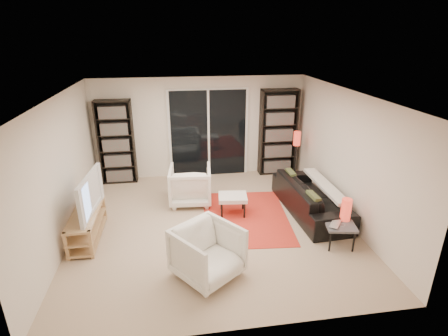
{
  "coord_description": "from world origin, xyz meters",
  "views": [
    {
      "loc": [
        -0.65,
        -5.65,
        3.36
      ],
      "look_at": [
        0.25,
        0.3,
        1.0
      ],
      "focal_mm": 28.0,
      "sensor_mm": 36.0,
      "label": 1
    }
  ],
  "objects_px": {
    "bookshelf_left": "(116,142)",
    "floor_lamp": "(297,144)",
    "sofa": "(311,197)",
    "ottoman": "(233,198)",
    "bookshelf_right": "(278,132)",
    "tv_stand": "(87,224)",
    "armchair_back": "(190,185)",
    "armchair_front": "(208,253)",
    "side_table": "(340,226)"
  },
  "relations": [
    {
      "from": "sofa",
      "to": "ottoman",
      "type": "height_order",
      "value": "sofa"
    },
    {
      "from": "side_table",
      "to": "floor_lamp",
      "type": "distance_m",
      "value": 2.82
    },
    {
      "from": "armchair_back",
      "to": "side_table",
      "type": "height_order",
      "value": "armchair_back"
    },
    {
      "from": "floor_lamp",
      "to": "armchair_back",
      "type": "bearing_deg",
      "value": -162.55
    },
    {
      "from": "sofa",
      "to": "armchair_back",
      "type": "height_order",
      "value": "armchair_back"
    },
    {
      "from": "tv_stand",
      "to": "sofa",
      "type": "distance_m",
      "value": 4.17
    },
    {
      "from": "bookshelf_left",
      "to": "tv_stand",
      "type": "height_order",
      "value": "bookshelf_left"
    },
    {
      "from": "ottoman",
      "to": "side_table",
      "type": "relative_size",
      "value": 1.07
    },
    {
      "from": "tv_stand",
      "to": "ottoman",
      "type": "relative_size",
      "value": 2.25
    },
    {
      "from": "armchair_back",
      "to": "ottoman",
      "type": "distance_m",
      "value": 1.01
    },
    {
      "from": "tv_stand",
      "to": "floor_lamp",
      "type": "bearing_deg",
      "value": 23.44
    },
    {
      "from": "bookshelf_right",
      "to": "floor_lamp",
      "type": "xyz_separation_m",
      "value": [
        0.29,
        -0.55,
        -0.15
      ]
    },
    {
      "from": "bookshelf_left",
      "to": "sofa",
      "type": "distance_m",
      "value": 4.5
    },
    {
      "from": "bookshelf_right",
      "to": "side_table",
      "type": "distance_m",
      "value": 3.38
    },
    {
      "from": "ottoman",
      "to": "floor_lamp",
      "type": "relative_size",
      "value": 0.49
    },
    {
      "from": "ottoman",
      "to": "floor_lamp",
      "type": "height_order",
      "value": "floor_lamp"
    },
    {
      "from": "sofa",
      "to": "floor_lamp",
      "type": "height_order",
      "value": "floor_lamp"
    },
    {
      "from": "armchair_back",
      "to": "armchair_front",
      "type": "xyz_separation_m",
      "value": [
        0.1,
        -2.42,
        -0.0
      ]
    },
    {
      "from": "sofa",
      "to": "ottoman",
      "type": "bearing_deg",
      "value": 81.71
    },
    {
      "from": "armchair_front",
      "to": "armchair_back",
      "type": "bearing_deg",
      "value": 55.83
    },
    {
      "from": "armchair_back",
      "to": "armchair_front",
      "type": "distance_m",
      "value": 2.42
    },
    {
      "from": "tv_stand",
      "to": "side_table",
      "type": "bearing_deg",
      "value": -11.55
    },
    {
      "from": "armchair_front",
      "to": "ottoman",
      "type": "bearing_deg",
      "value": 32.53
    },
    {
      "from": "armchair_front",
      "to": "ottoman",
      "type": "relative_size",
      "value": 1.45
    },
    {
      "from": "tv_stand",
      "to": "floor_lamp",
      "type": "relative_size",
      "value": 1.1
    },
    {
      "from": "bookshelf_right",
      "to": "armchair_front",
      "type": "height_order",
      "value": "bookshelf_right"
    },
    {
      "from": "tv_stand",
      "to": "armchair_front",
      "type": "relative_size",
      "value": 1.55
    },
    {
      "from": "sofa",
      "to": "floor_lamp",
      "type": "distance_m",
      "value": 1.7
    },
    {
      "from": "sofa",
      "to": "ottoman",
      "type": "distance_m",
      "value": 1.54
    },
    {
      "from": "bookshelf_left",
      "to": "bookshelf_right",
      "type": "xyz_separation_m",
      "value": [
        3.85,
        -0.0,
        0.07
      ]
    },
    {
      "from": "ottoman",
      "to": "side_table",
      "type": "xyz_separation_m",
      "value": [
        1.57,
        -1.32,
        0.01
      ]
    },
    {
      "from": "sofa",
      "to": "bookshelf_left",
      "type": "bearing_deg",
      "value": 58.47
    },
    {
      "from": "bookshelf_left",
      "to": "tv_stand",
      "type": "distance_m",
      "value": 2.57
    },
    {
      "from": "sofa",
      "to": "ottoman",
      "type": "relative_size",
      "value": 3.66
    },
    {
      "from": "bookshelf_right",
      "to": "armchair_back",
      "type": "relative_size",
      "value": 2.43
    },
    {
      "from": "armchair_front",
      "to": "ottoman",
      "type": "distance_m",
      "value": 1.9
    },
    {
      "from": "tv_stand",
      "to": "armchair_back",
      "type": "xyz_separation_m",
      "value": [
        1.85,
        1.1,
        0.13
      ]
    },
    {
      "from": "armchair_back",
      "to": "floor_lamp",
      "type": "distance_m",
      "value": 2.71
    },
    {
      "from": "bookshelf_left",
      "to": "side_table",
      "type": "xyz_separation_m",
      "value": [
        3.95,
        -3.31,
        -0.62
      ]
    },
    {
      "from": "bookshelf_right",
      "to": "sofa",
      "type": "bearing_deg",
      "value": -88.36
    },
    {
      "from": "ottoman",
      "to": "side_table",
      "type": "bearing_deg",
      "value": -40.18
    },
    {
      "from": "floor_lamp",
      "to": "bookshelf_right",
      "type": "bearing_deg",
      "value": 117.55
    },
    {
      "from": "bookshelf_left",
      "to": "floor_lamp",
      "type": "height_order",
      "value": "bookshelf_left"
    },
    {
      "from": "bookshelf_right",
      "to": "armchair_front",
      "type": "relative_size",
      "value": 2.44
    },
    {
      "from": "sofa",
      "to": "armchair_front",
      "type": "distance_m",
      "value": 2.75
    },
    {
      "from": "sofa",
      "to": "side_table",
      "type": "bearing_deg",
      "value": 178.79
    },
    {
      "from": "side_table",
      "to": "armchair_front",
      "type": "bearing_deg",
      "value": -168.58
    },
    {
      "from": "ottoman",
      "to": "armchair_front",
      "type": "bearing_deg",
      "value": -110.91
    },
    {
      "from": "armchair_back",
      "to": "tv_stand",
      "type": "bearing_deg",
      "value": 35.88
    },
    {
      "from": "bookshelf_left",
      "to": "tv_stand",
      "type": "xyz_separation_m",
      "value": [
        -0.25,
        -2.45,
        -0.71
      ]
    }
  ]
}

